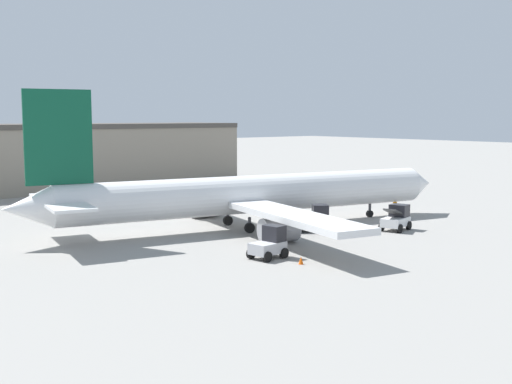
{
  "coord_description": "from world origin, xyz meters",
  "views": [
    {
      "loc": [
        -36.77,
        -45.46,
        10.2
      ],
      "look_at": [
        0.0,
        0.0,
        3.3
      ],
      "focal_mm": 45.0,
      "sensor_mm": 36.0,
      "label": 1
    }
  ],
  "objects_px": {
    "airplane": "(245,195)",
    "belt_loader_truck": "(397,218)",
    "safety_cone_near": "(301,260)",
    "baggage_tug": "(314,220)",
    "pushback_tug": "(270,244)",
    "ground_crew_worker": "(395,206)"
  },
  "relations": [
    {
      "from": "belt_loader_truck",
      "to": "safety_cone_near",
      "type": "relative_size",
      "value": 6.02
    },
    {
      "from": "airplane",
      "to": "ground_crew_worker",
      "type": "xyz_separation_m",
      "value": [
        17.03,
        -3.53,
        -2.15
      ]
    },
    {
      "from": "ground_crew_worker",
      "to": "pushback_tug",
      "type": "xyz_separation_m",
      "value": [
        -23.22,
        -7.33,
        0.09
      ]
    },
    {
      "from": "airplane",
      "to": "pushback_tug",
      "type": "distance_m",
      "value": 12.67
    },
    {
      "from": "ground_crew_worker",
      "to": "safety_cone_near",
      "type": "xyz_separation_m",
      "value": [
        -22.81,
        -10.22,
        -0.68
      ]
    },
    {
      "from": "safety_cone_near",
      "to": "airplane",
      "type": "bearing_deg",
      "value": 67.19
    },
    {
      "from": "belt_loader_truck",
      "to": "pushback_tug",
      "type": "height_order",
      "value": "pushback_tug"
    },
    {
      "from": "airplane",
      "to": "baggage_tug",
      "type": "bearing_deg",
      "value": -42.93
    },
    {
      "from": "baggage_tug",
      "to": "safety_cone_near",
      "type": "xyz_separation_m",
      "value": [
        -9.51,
        -8.57,
        -0.82
      ]
    },
    {
      "from": "ground_crew_worker",
      "to": "baggage_tug",
      "type": "distance_m",
      "value": 13.4
    },
    {
      "from": "baggage_tug",
      "to": "pushback_tug",
      "type": "distance_m",
      "value": 11.44
    },
    {
      "from": "baggage_tug",
      "to": "belt_loader_truck",
      "type": "xyz_separation_m",
      "value": [
        6.42,
        -4.08,
        -0.02
      ]
    },
    {
      "from": "airplane",
      "to": "baggage_tug",
      "type": "xyz_separation_m",
      "value": [
        3.73,
        -5.17,
        -2.02
      ]
    },
    {
      "from": "airplane",
      "to": "ground_crew_worker",
      "type": "bearing_deg",
      "value": -0.44
    },
    {
      "from": "pushback_tug",
      "to": "safety_cone_near",
      "type": "distance_m",
      "value": 3.01
    },
    {
      "from": "pushback_tug",
      "to": "ground_crew_worker",
      "type": "bearing_deg",
      "value": 10.3
    },
    {
      "from": "baggage_tug",
      "to": "pushback_tug",
      "type": "height_order",
      "value": "baggage_tug"
    },
    {
      "from": "ground_crew_worker",
      "to": "airplane",
      "type": "bearing_deg",
      "value": 11.81
    },
    {
      "from": "airplane",
      "to": "belt_loader_truck",
      "type": "xyz_separation_m",
      "value": [
        10.15,
        -9.25,
        -2.04
      ]
    },
    {
      "from": "baggage_tug",
      "to": "airplane",
      "type": "bearing_deg",
      "value": 160.75
    },
    {
      "from": "airplane",
      "to": "pushback_tug",
      "type": "relative_size",
      "value": 15.58
    },
    {
      "from": "pushback_tug",
      "to": "safety_cone_near",
      "type": "height_order",
      "value": "pushback_tug"
    }
  ]
}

